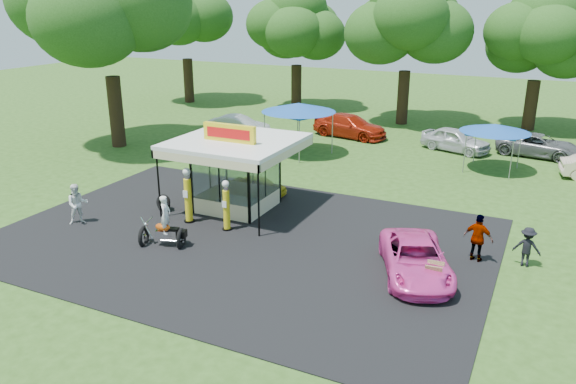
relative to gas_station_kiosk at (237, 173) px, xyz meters
The scene contains 24 objects.
ground 5.67m from the gas_station_kiosk, 68.18° to the right, with size 120.00×120.00×0.00m, color #2B4B17.
asphalt_apron 4.01m from the gas_station_kiosk, 56.26° to the right, with size 20.00×14.00×0.04m, color black.
gas_station_kiosk is the anchor object (origin of this frame).
gas_pump_left 2.74m from the gas_station_kiosk, 112.52° to the right, with size 0.47×0.47×2.54m.
gas_pump_right 2.79m from the gas_station_kiosk, 68.98° to the right, with size 0.42×0.42×2.27m.
motorcycle 5.09m from the gas_station_kiosk, 94.59° to the right, with size 1.98×1.36×2.24m.
spare_tires 3.74m from the gas_station_kiosk, 149.13° to the right, with size 0.91×0.55×0.79m.
a_frame_sign 10.95m from the gas_station_kiosk, 21.69° to the right, with size 0.58×0.53×1.03m.
kiosk_car 2.56m from the gas_station_kiosk, 90.00° to the left, with size 1.13×2.82×0.96m, color yellow.
pink_sedan 9.86m from the gas_station_kiosk, 18.86° to the right, with size 2.19×4.75×1.32m, color #F342AA.
spectator_west 7.18m from the gas_station_kiosk, 138.70° to the right, with size 0.90×0.70×1.84m, color white.
spectator_east_a 12.85m from the gas_station_kiosk, ahead, with size 1.00×0.57×1.54m, color black.
spectator_east_b 11.17m from the gas_station_kiosk, ahead, with size 1.12×0.46×1.90m, color gray.
bg_car_a 14.83m from the gas_station_kiosk, 120.34° to the left, with size 1.61×4.60×1.52m, color silver.
bg_car_b 16.20m from the gas_station_kiosk, 90.58° to the left, with size 2.24×5.52×1.60m, color #AB210D.
bg_car_c 17.08m from the gas_station_kiosk, 64.18° to the left, with size 1.81×4.49×1.53m, color silver.
bg_car_d 20.56m from the gas_station_kiosk, 52.89° to the left, with size 2.33×5.06×1.41m, color slate.
tent_west 10.54m from the gas_station_kiosk, 98.62° to the left, with size 4.70×4.70×3.28m.
tent_east 15.54m from the gas_station_kiosk, 49.52° to the left, with size 3.93×3.93×2.75m.
oak_far_a 30.51m from the gas_station_kiosk, 129.43° to the left, with size 9.67×9.67×11.46m.
oak_far_b 26.42m from the gas_station_kiosk, 108.70° to the left, with size 9.01×9.01×10.75m.
oak_far_c 23.10m from the gas_station_kiosk, 84.82° to the left, with size 9.99×9.99×11.77m.
oak_far_d 27.24m from the gas_station_kiosk, 65.09° to the left, with size 8.68×8.68×10.33m.
oak_near 16.53m from the gas_station_kiosk, 152.77° to the left, with size 12.01×12.01×13.83m.
Camera 1 is at (11.03, -16.54, 9.48)m, focal length 35.00 mm.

